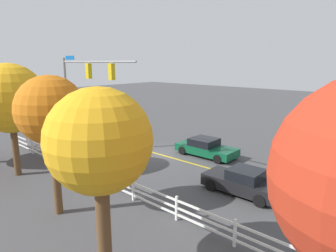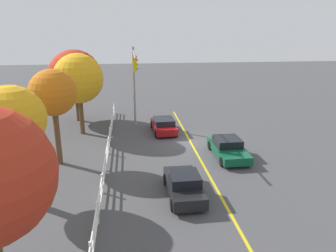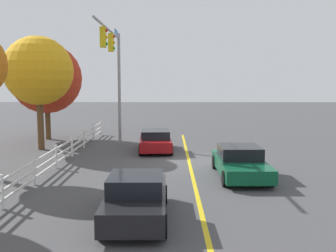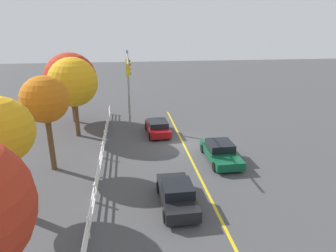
% 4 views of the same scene
% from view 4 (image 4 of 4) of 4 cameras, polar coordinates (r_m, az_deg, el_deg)
% --- Properties ---
extents(ground_plane, '(120.00, 120.00, 0.00)m').
position_cam_4_polar(ground_plane, '(23.96, 3.19, -3.83)').
color(ground_plane, '#444447').
extents(lane_center_stripe, '(28.00, 0.16, 0.01)m').
position_cam_4_polar(lane_center_stripe, '(20.41, 5.34, -8.12)').
color(lane_center_stripe, gold).
rests_on(lane_center_stripe, ground_plane).
extents(signal_assembly, '(7.93, 0.38, 7.34)m').
position_cam_4_polar(signal_assembly, '(25.10, -7.77, 9.41)').
color(signal_assembly, gray).
rests_on(signal_assembly, ground_plane).
extents(car_0, '(4.13, 1.88, 1.40)m').
position_cam_4_polar(car_0, '(16.15, 1.75, -13.24)').
color(car_0, black).
rests_on(car_0, ground_plane).
extents(car_1, '(4.60, 2.07, 1.32)m').
position_cam_4_polar(car_1, '(21.54, 10.20, -5.00)').
color(car_1, '#0C4C2D').
rests_on(car_1, ground_plane).
extents(car_2, '(4.07, 2.10, 1.30)m').
position_cam_4_polar(car_2, '(26.24, -2.04, -0.24)').
color(car_2, maroon).
rests_on(car_2, ground_plane).
extents(white_rail_fence, '(26.10, 0.10, 1.15)m').
position_cam_4_polar(white_rail_fence, '(20.68, -13.01, -6.34)').
color(white_rail_fence, white).
rests_on(white_rail_fence, ground_plane).
extents(tree_1, '(5.01, 5.01, 6.91)m').
position_cam_4_polar(tree_1, '(30.29, -18.46, 8.75)').
color(tree_1, brown).
rests_on(tree_1, ground_plane).
extents(tree_2, '(4.14, 4.14, 6.87)m').
position_cam_4_polar(tree_2, '(26.00, -18.06, 8.11)').
color(tree_2, brown).
rests_on(tree_2, ground_plane).
extents(tree_3, '(3.02, 3.02, 6.39)m').
position_cam_4_polar(tree_3, '(20.06, -22.90, 4.66)').
color(tree_3, brown).
rests_on(tree_3, ground_plane).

